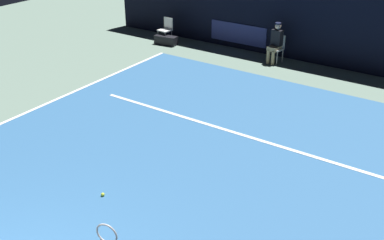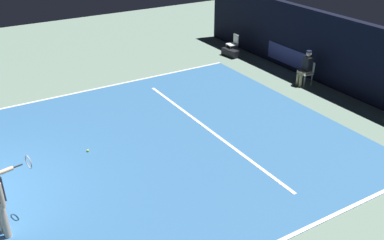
{
  "view_description": "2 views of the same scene",
  "coord_description": "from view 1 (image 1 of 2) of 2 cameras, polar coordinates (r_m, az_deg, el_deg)",
  "views": [
    {
      "loc": [
        4.67,
        -1.76,
        5.17
      ],
      "look_at": [
        0.04,
        5.09,
        0.97
      ],
      "focal_mm": 42.94,
      "sensor_mm": 36.0,
      "label": 1
    },
    {
      "loc": [
        9.63,
        0.27,
        6.24
      ],
      "look_at": [
        0.36,
        5.87,
        0.7
      ],
      "focal_mm": 40.59,
      "sensor_mm": 36.0,
      "label": 2
    }
  ],
  "objects": [
    {
      "name": "ground_plane",
      "position": [
        9.49,
        -1.57,
        -6.1
      ],
      "size": [
        31.25,
        31.25,
        0.0
      ],
      "primitive_type": "plane",
      "color": "slate"
    },
    {
      "name": "court_surface",
      "position": [
        9.49,
        -1.57,
        -6.07
      ],
      "size": [
        9.66,
        11.37,
        0.01
      ],
      "primitive_type": "cube",
      "color": "#336699",
      "rests_on": "ground"
    },
    {
      "name": "line_sideline_right",
      "position": [
        12.55,
        -19.66,
        0.98
      ],
      "size": [
        0.1,
        11.37,
        0.01
      ],
      "primitive_type": "cube",
      "color": "white",
      "rests_on": "court_surface"
    },
    {
      "name": "line_service",
      "position": [
        10.94,
        4.48,
        -1.31
      ],
      "size": [
        7.53,
        0.1,
        0.01
      ],
      "primitive_type": "cube",
      "color": "white",
      "rests_on": "court_surface"
    },
    {
      "name": "back_wall",
      "position": [
        15.49,
        15.68,
        11.45
      ],
      "size": [
        16.38,
        0.33,
        2.6
      ],
      "color": "black",
      "rests_on": "ground"
    },
    {
      "name": "line_judge_on_chair",
      "position": [
        15.34,
        10.36,
        9.47
      ],
      "size": [
        0.49,
        0.56,
        1.32
      ],
      "color": "white",
      "rests_on": "ground"
    },
    {
      "name": "courtside_chair_near",
      "position": [
        17.41,
        -3.23,
        11.31
      ],
      "size": [
        0.48,
        0.46,
        0.88
      ],
      "color": "white",
      "rests_on": "ground"
    },
    {
      "name": "tennis_ball",
      "position": [
        8.85,
        -11.02,
        -9.06
      ],
      "size": [
        0.07,
        0.07,
        0.07
      ],
      "primitive_type": "sphere",
      "color": "#CCE033",
      "rests_on": "court_surface"
    },
    {
      "name": "equipment_bag",
      "position": [
        17.14,
        -3.26,
        9.87
      ],
      "size": [
        0.87,
        0.42,
        0.32
      ],
      "primitive_type": "cube",
      "rotation": [
        0.0,
        0.0,
        0.12
      ],
      "color": "black",
      "rests_on": "ground"
    }
  ]
}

